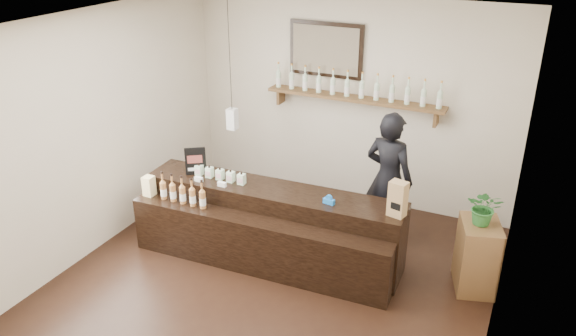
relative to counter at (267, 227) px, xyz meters
The scene contains 10 objects.
ground 0.76m from the counter, 64.70° to the right, with size 5.00×5.00×0.00m, color black.
room_shell 1.45m from the counter, 64.70° to the right, with size 5.00×5.00×5.00m.
back_wall_decor 2.24m from the counter, 85.88° to the left, with size 2.66×0.96×1.69m.
counter is the anchor object (origin of this frame).
promo_sign 1.17m from the counter, behind, with size 0.21×0.15×0.34m.
paper_bag 1.59m from the counter, ahead, with size 0.20×0.17×0.38m.
tape_dispenser 0.88m from the counter, ahead, with size 0.13×0.07×0.11m.
side_cabinet 2.32m from the counter, 11.05° to the left, with size 0.53×0.63×0.78m.
potted_plant 2.39m from the counter, 11.05° to the left, with size 0.35×0.30×0.39m, color #29682A.
shopkeeper 1.58m from the counter, 40.49° to the left, with size 0.69×0.45×1.89m, color black.
Camera 1 is at (2.33, -4.39, 3.71)m, focal length 35.00 mm.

